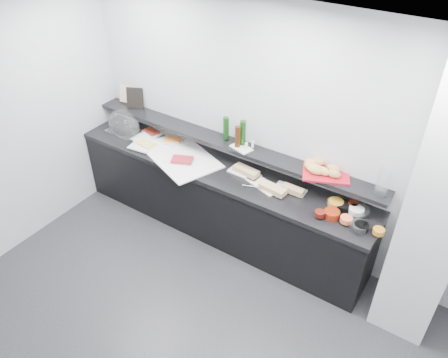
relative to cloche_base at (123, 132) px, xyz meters
The scene contains 57 objects.
back_wall 2.16m from the cloche_base, ahead, with size 5.00×0.02×2.70m, color silver.
ceiling 3.21m from the cloche_base, 38.63° to the right, with size 5.00×5.00×0.00m, color white.
column 3.62m from the cloche_base, ahead, with size 0.50×0.50×2.70m, color silver.
buffet_cabinet 1.48m from the cloche_base, ahead, with size 3.60×0.60×0.85m, color black.
counter_top 1.39m from the cloche_base, ahead, with size 3.62×0.62×0.05m, color black.
wall_shelf 1.42m from the cloche_base, ahead, with size 3.60×0.25×0.04m, color black.
cloche_base is the anchor object (origin of this frame).
cloche_dome 0.11m from the cloche_base, 75.85° to the left, with size 0.50×0.33×0.34m, color silver.
linen_runner 0.77m from the cloche_base, ahead, with size 1.24×0.59×0.01m, color white.
platter_meat_a 0.39m from the cloche_base, 28.45° to the left, with size 0.27×0.18×0.01m, color white.
food_meat_a 0.35m from the cloche_base, 31.86° to the left, with size 0.19×0.12×0.02m, color maroon.
platter_salmon 0.63m from the cloche_base, 14.89° to the left, with size 0.31×0.21×0.01m, color white.
food_salmon 0.67m from the cloche_base, 15.32° to the left, with size 0.19×0.12×0.02m, color orange.
platter_cheese 0.44m from the cloche_base, 17.47° to the right, with size 0.28×0.19×0.01m, color white.
food_cheese 0.45m from the cloche_base, ahead, with size 0.20×0.13×0.02m, color #FBDB61.
platter_meat_b 0.93m from the cloche_base, ahead, with size 0.30×0.20×0.01m, color white.
food_meat_b 1.01m from the cloche_base, ahead, with size 0.23×0.15×0.02m, color maroon.
sandwich_plate_left 1.70m from the cloche_base, ahead, with size 0.35×0.15×0.01m, color white.
sandwich_food_left 1.72m from the cloche_base, ahead, with size 0.29×0.11×0.06m, color tan.
tongs_left 1.60m from the cloche_base, ahead, with size 0.01×0.01×0.16m, color #B9BBC0.
sandwich_plate_mid 1.96m from the cloche_base, ahead, with size 0.39×0.17×0.01m, color white.
sandwich_food_mid 2.10m from the cloche_base, ahead, with size 0.28×0.11×0.06m, color tan.
tongs_mid 1.87m from the cloche_base, ahead, with size 0.01×0.01×0.16m, color silver.
sandwich_plate_right 2.24m from the cloche_base, ahead, with size 0.32×0.14×0.01m, color white.
sandwich_food_right 2.28m from the cloche_base, ahead, with size 0.23×0.09×0.06m, color tan.
tongs_right 2.32m from the cloche_base, ahead, with size 0.01×0.01×0.16m, color #AFB0B6.
bowl_glass_fruit 2.72m from the cloche_base, ahead, with size 0.16×0.16×0.07m, color white.
fill_glass_fruit 2.73m from the cloche_base, ahead, with size 0.15×0.15×0.05m, color orange.
bowl_black_jam 2.80m from the cloche_base, ahead, with size 0.15×0.15×0.07m, color black.
fill_black_jam 2.88m from the cloche_base, ahead, with size 0.10×0.10×0.05m, color #5E180D.
bowl_glass_cream 2.96m from the cloche_base, ahead, with size 0.18×0.18×0.07m, color silver.
fill_glass_cream 2.93m from the cloche_base, ahead, with size 0.15×0.15×0.05m, color white.
bowl_red_jam 2.75m from the cloche_base, ahead, with size 0.15×0.15×0.07m, color maroon.
fill_red_jam 2.66m from the cloche_base, ahead, with size 0.10×0.10×0.05m, color #55120C.
bowl_glass_salmon 3.02m from the cloche_base, ahead, with size 0.16×0.16×0.07m, color white.
fill_glass_salmon 2.90m from the cloche_base, ahead, with size 0.11×0.11×0.05m, color #F96A3D.
bowl_black_fruit 3.04m from the cloche_base, ahead, with size 0.13×0.13×0.07m, color black.
fill_black_fruit 3.20m from the cloche_base, ahead, with size 0.10×0.10×0.05m, color #C5781A.
framed_print 0.44m from the cloche_base, 88.33° to the left, with size 0.21×0.02×0.26m, color black.
print_art 0.49m from the cloche_base, 118.65° to the left, with size 0.21×0.00×0.22m, color beige.
condiment_tray 1.63m from the cloche_base, ahead, with size 0.23×0.14×0.01m, color white.
bottle_green_a 1.43m from the cloche_base, ahead, with size 0.06×0.06×0.26m, color #103A10.
bottle_brown 1.60m from the cloche_base, ahead, with size 0.06×0.06×0.24m, color #3A1D0A.
bottle_green_b 1.64m from the cloche_base, ahead, with size 0.06×0.06×0.28m, color #123C10.
bottle_hot 1.59m from the cloche_base, ahead, with size 0.04×0.04×0.18m, color red.
shaker_salt 1.74m from the cloche_base, ahead, with size 0.03×0.03×0.07m, color white.
shaker_pepper 1.69m from the cloche_base, ahead, with size 0.03×0.03×0.07m, color white.
bread_tray 2.56m from the cloche_base, ahead, with size 0.45×0.31×0.02m, color #B61323.
bread_roll_nw 2.40m from the cloche_base, ahead, with size 0.14×0.09×0.08m, color tan.
bread_roll_n 2.45m from the cloche_base, ahead, with size 0.14×0.09×0.08m, color #C47A4B.
bread_roll_ne 2.62m from the cloche_base, ahead, with size 0.14×0.09×0.08m, color #BC8347.
bread_roll_sw 2.49m from the cloche_base, ahead, with size 0.15×0.10×0.08m, color #B99446.
bread_roll_s 2.46m from the cloche_base, ahead, with size 0.16×0.10×0.08m, color #D8AB52.
bread_roll_se 2.65m from the cloche_base, ahead, with size 0.13×0.08×0.08m, color #C3854A.
bread_roll_midw 2.42m from the cloche_base, ahead, with size 0.14×0.09×0.08m, color #D1884F.
bread_roll_mide 2.55m from the cloche_base, ahead, with size 0.12×0.08×0.08m, color #D7A952.
carafe 3.11m from the cloche_base, ahead, with size 0.11×0.11×0.30m, color white.
Camera 1 is at (1.55, -1.55, 3.62)m, focal length 35.00 mm.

